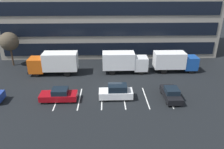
{
  "coord_description": "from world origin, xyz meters",
  "views": [
    {
      "loc": [
        -0.86,
        -26.55,
        13.78
      ],
      "look_at": [
        0.02,
        1.64,
        1.4
      ],
      "focal_mm": 34.76,
      "sensor_mm": 36.0,
      "label": 1
    }
  ],
  "objects_px": {
    "suv_white": "(116,92)",
    "bare_tree": "(9,42)",
    "box_truck_blue": "(175,61)",
    "sedan_maroon": "(59,95)",
    "sedan_black": "(171,94)",
    "box_truck_white": "(124,61)",
    "box_truck_orange": "(54,62)"
  },
  "relations": [
    {
      "from": "box_truck_blue",
      "to": "suv_white",
      "type": "xyz_separation_m",
      "value": [
        -9.8,
        -8.53,
        -0.92
      ]
    },
    {
      "from": "box_truck_orange",
      "to": "sedan_maroon",
      "type": "height_order",
      "value": "box_truck_orange"
    },
    {
      "from": "suv_white",
      "to": "bare_tree",
      "type": "relative_size",
      "value": 0.72
    },
    {
      "from": "box_truck_blue",
      "to": "sedan_maroon",
      "type": "bearing_deg",
      "value": -152.47
    },
    {
      "from": "box_truck_blue",
      "to": "bare_tree",
      "type": "relative_size",
      "value": 1.21
    },
    {
      "from": "box_truck_white",
      "to": "box_truck_blue",
      "type": "height_order",
      "value": "box_truck_white"
    },
    {
      "from": "box_truck_blue",
      "to": "bare_tree",
      "type": "height_order",
      "value": "bare_tree"
    },
    {
      "from": "box_truck_white",
      "to": "sedan_maroon",
      "type": "distance_m",
      "value": 12.34
    },
    {
      "from": "sedan_maroon",
      "to": "bare_tree",
      "type": "xyz_separation_m",
      "value": [
        -10.34,
        12.41,
        3.49
      ]
    },
    {
      "from": "box_truck_orange",
      "to": "bare_tree",
      "type": "height_order",
      "value": "bare_tree"
    },
    {
      "from": "sedan_maroon",
      "to": "suv_white",
      "type": "height_order",
      "value": "suv_white"
    },
    {
      "from": "sedan_maroon",
      "to": "sedan_black",
      "type": "relative_size",
      "value": 1.03
    },
    {
      "from": "bare_tree",
      "to": "box_truck_orange",
      "type": "bearing_deg",
      "value": -26.66
    },
    {
      "from": "box_truck_orange",
      "to": "bare_tree",
      "type": "bearing_deg",
      "value": 153.34
    },
    {
      "from": "box_truck_white",
      "to": "box_truck_blue",
      "type": "bearing_deg",
      "value": 1.05
    },
    {
      "from": "suv_white",
      "to": "bare_tree",
      "type": "bearing_deg",
      "value": 145.1
    },
    {
      "from": "bare_tree",
      "to": "box_truck_blue",
      "type": "bearing_deg",
      "value": -7.58
    },
    {
      "from": "box_truck_orange",
      "to": "suv_white",
      "type": "relative_size",
      "value": 1.8
    },
    {
      "from": "sedan_maroon",
      "to": "box_truck_white",
      "type": "bearing_deg",
      "value": 44.71
    },
    {
      "from": "box_truck_orange",
      "to": "box_truck_blue",
      "type": "relative_size",
      "value": 1.08
    },
    {
      "from": "box_truck_orange",
      "to": "sedan_black",
      "type": "distance_m",
      "value": 18.16
    },
    {
      "from": "box_truck_white",
      "to": "sedan_black",
      "type": "relative_size",
      "value": 1.66
    },
    {
      "from": "sedan_maroon",
      "to": "suv_white",
      "type": "relative_size",
      "value": 1.07
    },
    {
      "from": "box_truck_white",
      "to": "bare_tree",
      "type": "distance_m",
      "value": 19.58
    },
    {
      "from": "sedan_black",
      "to": "bare_tree",
      "type": "xyz_separation_m",
      "value": [
        -24.25,
        12.42,
        3.51
      ]
    },
    {
      "from": "box_truck_orange",
      "to": "box_truck_blue",
      "type": "distance_m",
      "value": 19.06
    },
    {
      "from": "box_truck_white",
      "to": "sedan_black",
      "type": "distance_m",
      "value": 10.15
    },
    {
      "from": "box_truck_white",
      "to": "sedan_black",
      "type": "height_order",
      "value": "box_truck_white"
    },
    {
      "from": "box_truck_blue",
      "to": "bare_tree",
      "type": "xyz_separation_m",
      "value": [
        -27.21,
        3.62,
        2.41
      ]
    },
    {
      "from": "box_truck_orange",
      "to": "box_truck_blue",
      "type": "xyz_separation_m",
      "value": [
        19.05,
        0.48,
        -0.14
      ]
    },
    {
      "from": "box_truck_orange",
      "to": "suv_white",
      "type": "bearing_deg",
      "value": -41.03
    },
    {
      "from": "suv_white",
      "to": "sedan_maroon",
      "type": "bearing_deg",
      "value": -177.87
    }
  ]
}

